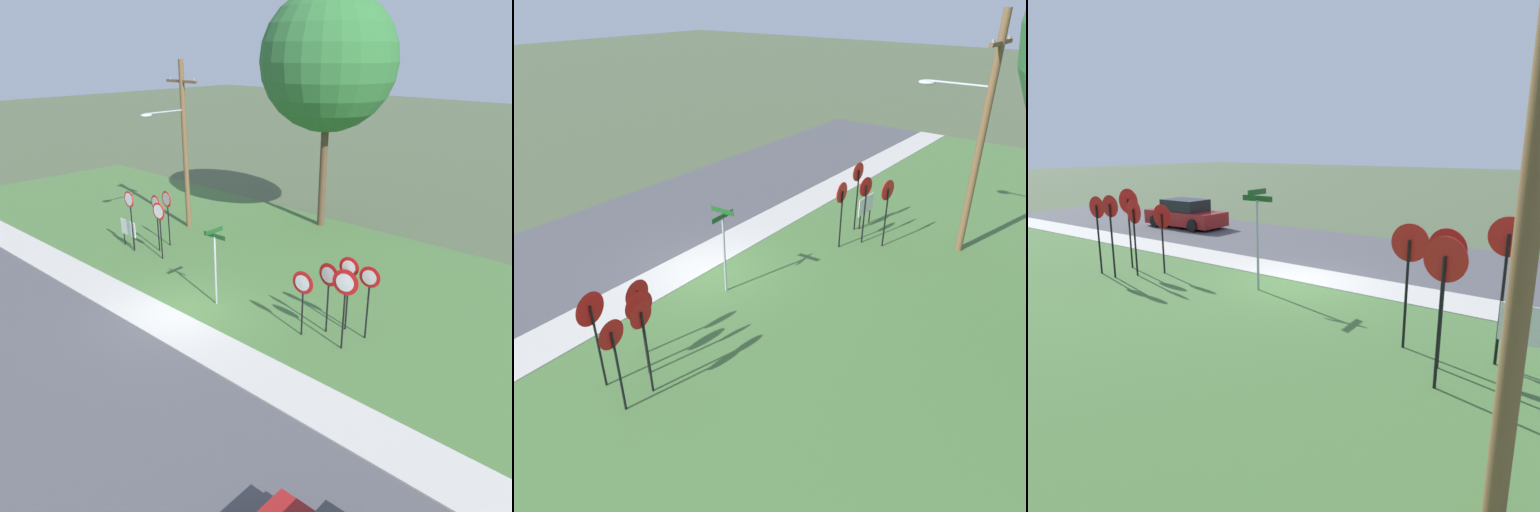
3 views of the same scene
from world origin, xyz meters
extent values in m
plane|color=#4C5B3D|center=(0.00, 0.00, 0.00)|extent=(160.00, 160.00, 0.00)
cube|color=#4C4C51|center=(0.00, -4.80, 0.01)|extent=(44.00, 6.40, 0.01)
cube|color=#BCB7AD|center=(0.00, -0.80, 0.03)|extent=(44.00, 1.60, 0.06)
cube|color=#477038|center=(0.00, 6.00, 0.02)|extent=(44.00, 12.00, 0.04)
cylinder|color=black|center=(-5.11, 3.05, 1.16)|extent=(0.06, 0.06, 2.25)
cylinder|color=red|center=(-5.11, 3.01, 2.24)|extent=(0.70, 0.13, 0.71)
cylinder|color=white|center=(-5.11, 3.00, 2.24)|extent=(0.55, 0.09, 0.55)
cylinder|color=black|center=(-4.27, 2.57, 1.13)|extent=(0.06, 0.06, 2.17)
cylinder|color=red|center=(-4.27, 2.53, 2.16)|extent=(0.74, 0.04, 0.74)
cylinder|color=white|center=(-4.27, 2.51, 2.16)|extent=(0.58, 0.02, 0.58)
cylinder|color=black|center=(-5.92, 2.28, 1.25)|extent=(0.06, 0.06, 2.43)
cylinder|color=red|center=(-5.92, 2.24, 2.41)|extent=(0.71, 0.07, 0.71)
cylinder|color=white|center=(-5.92, 2.23, 2.41)|extent=(0.56, 0.04, 0.56)
cylinder|color=black|center=(-5.31, 3.80, 1.16)|extent=(0.06, 0.06, 2.24)
cylinder|color=red|center=(-5.31, 3.76, 2.22)|extent=(0.73, 0.13, 0.74)
cylinder|color=white|center=(-5.31, 3.74, 2.22)|extent=(0.57, 0.09, 0.57)
cylinder|color=black|center=(5.58, 2.84, 1.12)|extent=(0.06, 0.06, 2.15)
cone|color=red|center=(5.58, 2.80, 2.13)|extent=(0.68, 0.11, 0.68)
cone|color=silver|center=(5.58, 2.78, 2.13)|extent=(0.46, 0.07, 0.46)
cylinder|color=black|center=(4.00, 1.66, 0.98)|extent=(0.06, 0.06, 1.88)
cone|color=red|center=(4.00, 1.62, 1.85)|extent=(0.74, 0.09, 0.74)
cone|color=silver|center=(4.00, 1.60, 1.85)|extent=(0.51, 0.06, 0.51)
cylinder|color=black|center=(5.38, 1.85, 1.18)|extent=(0.06, 0.06, 2.27)
cone|color=red|center=(5.38, 1.81, 2.23)|extent=(0.80, 0.17, 0.81)
cone|color=silver|center=(5.38, 1.78, 2.23)|extent=(0.55, 0.11, 0.55)
cylinder|color=black|center=(4.46, 2.33, 1.07)|extent=(0.06, 0.06, 2.07)
cone|color=red|center=(4.46, 2.29, 2.03)|extent=(0.75, 0.07, 0.75)
cone|color=silver|center=(4.46, 2.27, 2.03)|extent=(0.51, 0.04, 0.51)
cylinder|color=black|center=(4.82, 2.88, 1.16)|extent=(0.06, 0.06, 2.24)
cone|color=red|center=(4.82, 2.84, 2.22)|extent=(0.66, 0.12, 0.66)
cone|color=white|center=(4.82, 2.82, 2.22)|extent=(0.45, 0.08, 0.45)
cylinder|color=#9EA0A8|center=(0.49, 1.28, 1.28)|extent=(0.07, 0.07, 2.47)
cylinder|color=#9EA0A8|center=(0.49, 1.28, 2.53)|extent=(0.09, 0.09, 0.03)
cube|color=#19511E|center=(0.49, 1.28, 2.59)|extent=(0.96, 0.08, 0.15)
cube|color=#19511E|center=(0.49, 1.28, 2.76)|extent=(0.07, 0.82, 0.15)
cylinder|color=brown|center=(-6.75, 6.14, 3.99)|extent=(0.24, 0.24, 7.90)
cube|color=brown|center=(-6.75, 6.14, 7.00)|extent=(2.10, 0.12, 0.12)
cylinder|color=gray|center=(-7.60, 6.14, 7.10)|extent=(0.09, 0.09, 0.10)
cylinder|color=gray|center=(-5.90, 6.14, 7.10)|extent=(0.09, 0.09, 0.10)
cylinder|color=#9EA0A8|center=(-6.75, 5.09, 5.73)|extent=(0.08, 2.09, 0.08)
ellipsoid|color=#B7B7BC|center=(-6.75, 4.05, 5.67)|extent=(0.40, 0.56, 0.18)
cylinder|color=black|center=(-6.87, 2.43, 0.32)|extent=(0.05, 0.05, 0.55)
cylinder|color=black|center=(-6.10, 2.42, 0.32)|extent=(0.05, 0.05, 0.55)
cube|color=white|center=(-6.48, 2.43, 0.94)|extent=(1.10, 0.05, 0.70)
camera|label=1|loc=(12.65, -9.75, 8.49)|focal=36.42mm
camera|label=2|loc=(10.00, 10.37, 8.40)|focal=34.45mm
camera|label=3|loc=(-7.43, 10.94, 3.93)|focal=32.72mm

